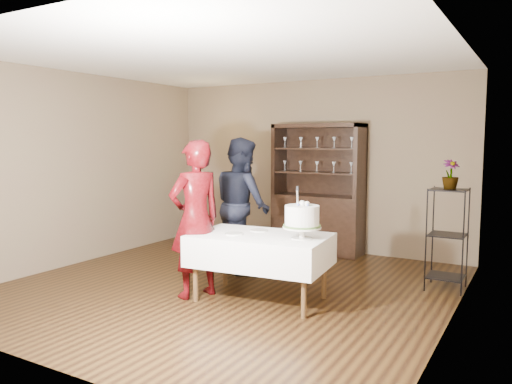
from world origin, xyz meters
TOP-DOWN VIEW (x-y plane):
  - floor at (0.00, 0.00)m, footprint 5.00×5.00m
  - ceiling at (0.00, 0.00)m, footprint 5.00×5.00m
  - back_wall at (0.00, 2.50)m, footprint 5.00×0.02m
  - wall_left at (-2.50, 0.00)m, footprint 0.02×5.00m
  - wall_right at (2.50, 0.00)m, footprint 0.02×5.00m
  - china_hutch at (0.20, 2.25)m, footprint 1.40×0.48m
  - plant_etagere at (2.28, 1.20)m, footprint 0.42×0.42m
  - cake_table at (0.58, -0.24)m, footprint 1.54×1.04m
  - woman at (-0.11, -0.49)m, footprint 0.64×0.75m
  - man at (-0.27, 0.76)m, footprint 1.10×1.06m
  - cake at (1.07, -0.23)m, footprint 0.40×0.40m
  - plate_near at (0.33, -0.38)m, footprint 0.26×0.26m
  - plate_far at (0.47, -0.07)m, footprint 0.25×0.25m
  - potted_plant at (2.29, 1.18)m, footprint 0.27×0.27m

SIDE VIEW (x-z plane):
  - floor at x=0.00m, z-range 0.00..0.00m
  - cake_table at x=0.58m, z-range 0.19..0.92m
  - plant_etagere at x=2.28m, z-range 0.05..1.25m
  - china_hutch at x=0.20m, z-range -0.34..1.66m
  - plate_near at x=0.33m, z-range 0.73..0.75m
  - plate_far at x=0.47m, z-range 0.73..0.75m
  - woman at x=-0.11m, z-range 0.00..1.76m
  - man at x=-0.27m, z-range 0.00..1.79m
  - cake at x=1.07m, z-range 0.67..1.23m
  - back_wall at x=0.00m, z-range 0.00..2.70m
  - wall_left at x=-2.50m, z-range 0.00..2.70m
  - wall_right at x=2.50m, z-range 0.00..2.70m
  - potted_plant at x=2.29m, z-range 1.19..1.53m
  - ceiling at x=0.00m, z-range 2.70..2.70m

